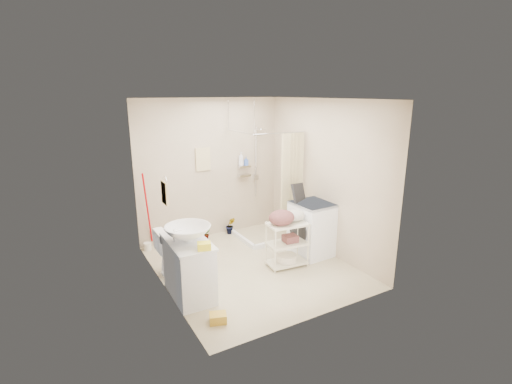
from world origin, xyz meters
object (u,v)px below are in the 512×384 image
washing_machine (313,228)px  vanity (189,268)px  laundry_rack (287,240)px  toilet (180,249)px

washing_machine → vanity: bearing=-176.1°
laundry_rack → toilet: bearing=163.0°
vanity → washing_machine: 2.32m
laundry_rack → washing_machine: bearing=20.0°
toilet → laundry_rack: bearing=-113.6°
vanity → washing_machine: (2.30, 0.26, 0.06)m
vanity → washing_machine: size_ratio=1.00×
toilet → washing_machine: size_ratio=0.79×
laundry_rack → vanity: bearing=-170.7°
toilet → laundry_rack: 1.68m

